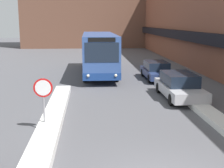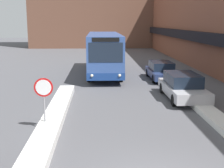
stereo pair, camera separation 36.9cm
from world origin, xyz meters
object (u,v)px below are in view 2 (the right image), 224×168
object	(u,v)px
stop_sign	(44,93)
parked_car_front	(183,86)
parked_car_middle	(161,71)
city_bus	(104,52)

from	to	relation	value
stop_sign	parked_car_front	bearing A→B (deg)	35.50
parked_car_front	parked_car_middle	xyz separation A→B (m)	(0.00, 6.10, -0.04)
parked_car_middle	city_bus	bearing A→B (deg)	148.13
city_bus	parked_car_middle	size ratio (longest dim) A/B	2.44
parked_car_middle	stop_sign	xyz separation A→B (m)	(-7.01, -11.09, 0.87)
parked_car_front	stop_sign	world-z (taller)	stop_sign
parked_car_middle	stop_sign	bearing A→B (deg)	-122.27
city_bus	parked_car_middle	xyz separation A→B (m)	(4.31, -2.68, -1.15)
parked_car_front	stop_sign	bearing A→B (deg)	-144.50
stop_sign	city_bus	bearing A→B (deg)	78.93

